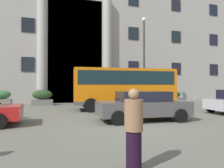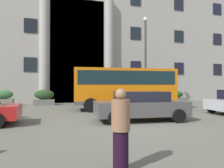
{
  "view_description": "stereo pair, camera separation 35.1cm",
  "coord_description": "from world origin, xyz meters",
  "px_view_note": "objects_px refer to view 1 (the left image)",
  "views": [
    {
      "loc": [
        -3.52,
        -8.49,
        1.62
      ],
      "look_at": [
        0.51,
        4.84,
        1.81
      ],
      "focal_mm": 33.48,
      "sensor_mm": 36.0,
      "label": 1
    },
    {
      "loc": [
        -3.18,
        -8.58,
        1.62
      ],
      "look_at": [
        0.51,
        4.84,
        1.81
      ],
      "focal_mm": 33.48,
      "sensor_mm": 36.0,
      "label": 2
    }
  ],
  "objects_px": {
    "orange_minibus": "(124,86)",
    "bus_stop_sign": "(173,88)",
    "scooter_by_planter": "(221,104)",
    "lamppost_plaza_centre": "(144,54)",
    "white_taxi_kerbside": "(143,105)",
    "motorcycle_near_kerb": "(111,107)",
    "hedge_planter_entrance_right": "(1,99)",
    "hedge_planter_entrance_left": "(173,97)",
    "hedge_planter_far_east": "(123,97)",
    "hedge_planter_east": "(42,98)",
    "pedestrian_man_crossing": "(134,130)"
  },
  "relations": [
    {
      "from": "hedge_planter_entrance_left",
      "to": "hedge_planter_east",
      "type": "xyz_separation_m",
      "value": [
        -13.21,
        0.01,
        0.09
      ]
    },
    {
      "from": "hedge_planter_far_east",
      "to": "hedge_planter_east",
      "type": "bearing_deg",
      "value": 176.12
    },
    {
      "from": "orange_minibus",
      "to": "bus_stop_sign",
      "type": "bearing_deg",
      "value": 21.48
    },
    {
      "from": "scooter_by_planter",
      "to": "pedestrian_man_crossing",
      "type": "bearing_deg",
      "value": -140.51
    },
    {
      "from": "orange_minibus",
      "to": "hedge_planter_east",
      "type": "relative_size",
      "value": 4.04
    },
    {
      "from": "white_taxi_kerbside",
      "to": "motorcycle_near_kerb",
      "type": "xyz_separation_m",
      "value": [
        -0.88,
        2.44,
        -0.27
      ]
    },
    {
      "from": "orange_minibus",
      "to": "hedge_planter_east",
      "type": "bearing_deg",
      "value": 141.69
    },
    {
      "from": "white_taxi_kerbside",
      "to": "lamppost_plaza_centre",
      "type": "distance_m",
      "value": 10.0
    },
    {
      "from": "hedge_planter_east",
      "to": "lamppost_plaza_centre",
      "type": "height_order",
      "value": "lamppost_plaza_centre"
    },
    {
      "from": "hedge_planter_far_east",
      "to": "orange_minibus",
      "type": "bearing_deg",
      "value": -109.06
    },
    {
      "from": "hedge_planter_far_east",
      "to": "lamppost_plaza_centre",
      "type": "distance_m",
      "value": 4.53
    },
    {
      "from": "hedge_planter_east",
      "to": "hedge_planter_entrance_left",
      "type": "bearing_deg",
      "value": -0.05
    },
    {
      "from": "bus_stop_sign",
      "to": "hedge_planter_entrance_right",
      "type": "relative_size",
      "value": 1.55
    },
    {
      "from": "scooter_by_planter",
      "to": "lamppost_plaza_centre",
      "type": "distance_m",
      "value": 7.76
    },
    {
      "from": "pedestrian_man_crossing",
      "to": "lamppost_plaza_centre",
      "type": "bearing_deg",
      "value": -153.66
    },
    {
      "from": "hedge_planter_east",
      "to": "scooter_by_planter",
      "type": "distance_m",
      "value": 14.25
    },
    {
      "from": "lamppost_plaza_centre",
      "to": "pedestrian_man_crossing",
      "type": "bearing_deg",
      "value": -116.32
    },
    {
      "from": "orange_minibus",
      "to": "pedestrian_man_crossing",
      "type": "relative_size",
      "value": 4.54
    },
    {
      "from": "hedge_planter_entrance_left",
      "to": "white_taxi_kerbside",
      "type": "height_order",
      "value": "white_taxi_kerbside"
    },
    {
      "from": "orange_minibus",
      "to": "white_taxi_kerbside",
      "type": "distance_m",
      "value": 5.01
    },
    {
      "from": "bus_stop_sign",
      "to": "hedge_planter_entrance_left",
      "type": "bearing_deg",
      "value": 56.66
    },
    {
      "from": "hedge_planter_entrance_left",
      "to": "hedge_planter_far_east",
      "type": "distance_m",
      "value": 5.87
    },
    {
      "from": "hedge_planter_entrance_left",
      "to": "white_taxi_kerbside",
      "type": "distance_m",
      "value": 13.2
    },
    {
      "from": "bus_stop_sign",
      "to": "hedge_planter_east",
      "type": "distance_m",
      "value": 11.36
    },
    {
      "from": "hedge_planter_entrance_left",
      "to": "lamppost_plaza_centre",
      "type": "relative_size",
      "value": 0.23
    },
    {
      "from": "hedge_planter_entrance_right",
      "to": "hedge_planter_far_east",
      "type": "distance_m",
      "value": 10.6
    },
    {
      "from": "hedge_planter_entrance_right",
      "to": "hedge_planter_far_east",
      "type": "height_order",
      "value": "hedge_planter_entrance_right"
    },
    {
      "from": "hedge_planter_far_east",
      "to": "white_taxi_kerbside",
      "type": "bearing_deg",
      "value": -104.41
    },
    {
      "from": "hedge_planter_entrance_right",
      "to": "hedge_planter_east",
      "type": "xyz_separation_m",
      "value": [
        3.23,
        0.21,
        0.01
      ]
    },
    {
      "from": "hedge_planter_entrance_left",
      "to": "motorcycle_near_kerb",
      "type": "relative_size",
      "value": 0.92
    },
    {
      "from": "orange_minibus",
      "to": "hedge_planter_east",
      "type": "height_order",
      "value": "orange_minibus"
    },
    {
      "from": "scooter_by_planter",
      "to": "hedge_planter_entrance_right",
      "type": "bearing_deg",
      "value": 154.32
    },
    {
      "from": "hedge_planter_east",
      "to": "bus_stop_sign",
      "type": "bearing_deg",
      "value": -20.35
    },
    {
      "from": "hedge_planter_far_east",
      "to": "motorcycle_near_kerb",
      "type": "height_order",
      "value": "hedge_planter_far_east"
    },
    {
      "from": "hedge_planter_far_east",
      "to": "bus_stop_sign",
      "type": "bearing_deg",
      "value": -46.56
    },
    {
      "from": "hedge_planter_far_east",
      "to": "white_taxi_kerbside",
      "type": "distance_m",
      "value": 10.05
    },
    {
      "from": "white_taxi_kerbside",
      "to": "motorcycle_near_kerb",
      "type": "bearing_deg",
      "value": 112.79
    },
    {
      "from": "scooter_by_planter",
      "to": "hedge_planter_far_east",
      "type": "bearing_deg",
      "value": 123.12
    },
    {
      "from": "hedge_planter_entrance_left",
      "to": "bus_stop_sign",
      "type": "bearing_deg",
      "value": -123.34
    },
    {
      "from": "orange_minibus",
      "to": "scooter_by_planter",
      "type": "bearing_deg",
      "value": -15.25
    },
    {
      "from": "hedge_planter_entrance_right",
      "to": "motorcycle_near_kerb",
      "type": "distance_m",
      "value": 10.46
    },
    {
      "from": "hedge_planter_entrance_left",
      "to": "white_taxi_kerbside",
      "type": "bearing_deg",
      "value": -129.23
    },
    {
      "from": "motorcycle_near_kerb",
      "to": "white_taxi_kerbside",
      "type": "bearing_deg",
      "value": -64.66
    },
    {
      "from": "orange_minibus",
      "to": "hedge_planter_entrance_right",
      "type": "bearing_deg",
      "value": 155.03
    },
    {
      "from": "hedge_planter_far_east",
      "to": "pedestrian_man_crossing",
      "type": "distance_m",
      "value": 16.04
    },
    {
      "from": "white_taxi_kerbside",
      "to": "pedestrian_man_crossing",
      "type": "xyz_separation_m",
      "value": [
        -2.74,
        -5.42,
        0.07
      ]
    },
    {
      "from": "motorcycle_near_kerb",
      "to": "lamppost_plaza_centre",
      "type": "bearing_deg",
      "value": 55.42
    },
    {
      "from": "bus_stop_sign",
      "to": "orange_minibus",
      "type": "bearing_deg",
      "value": -163.72
    },
    {
      "from": "hedge_planter_east",
      "to": "pedestrian_man_crossing",
      "type": "relative_size",
      "value": 1.12
    },
    {
      "from": "white_taxi_kerbside",
      "to": "hedge_planter_far_east",
      "type": "bearing_deg",
      "value": 78.54
    }
  ]
}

